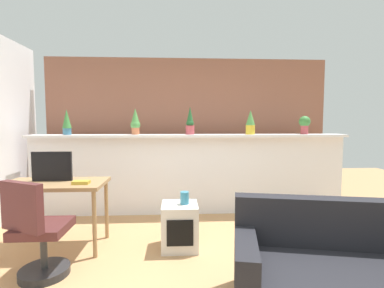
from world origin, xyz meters
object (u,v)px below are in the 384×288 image
(potted_plant_0, at_px, (67,122))
(tv_monitor, at_px, (52,166))
(potted_plant_1, at_px, (135,122))
(desk, at_px, (54,190))
(office_chair, at_px, (38,237))
(potted_plant_3, at_px, (250,122))
(vase_on_shelf, at_px, (185,198))
(book_on_desk, at_px, (81,182))
(potted_plant_2, at_px, (190,123))
(potted_plant_4, at_px, (305,124))
(side_cube_shelf, at_px, (180,226))
(couch, at_px, (342,277))

(potted_plant_0, bearing_deg, tv_monitor, -78.43)
(potted_plant_1, relative_size, desk, 0.36)
(potted_plant_1, xyz_separation_m, office_chair, (-0.63, -1.76, -1.03))
(office_chair, bearing_deg, potted_plant_3, 35.77)
(vase_on_shelf, distance_m, book_on_desk, 1.13)
(book_on_desk, bearing_deg, vase_on_shelf, 2.22)
(potted_plant_2, bearing_deg, office_chair, -129.93)
(potted_plant_0, xyz_separation_m, potted_plant_3, (2.74, -0.01, -0.01))
(potted_plant_2, height_order, potted_plant_4, potted_plant_2)
(side_cube_shelf, bearing_deg, potted_plant_0, 144.55)
(tv_monitor, height_order, side_cube_shelf, tv_monitor)
(potted_plant_0, distance_m, vase_on_shelf, 2.23)
(potted_plant_0, distance_m, potted_plant_1, 1.00)
(potted_plant_2, relative_size, desk, 0.38)
(potted_plant_2, distance_m, office_chair, 2.49)
(potted_plant_4, bearing_deg, desk, -161.19)
(potted_plant_1, bearing_deg, potted_plant_3, -1.69)
(potted_plant_0, relative_size, couch, 0.22)
(office_chair, distance_m, couch, 2.53)
(potted_plant_3, height_order, vase_on_shelf, potted_plant_3)
(potted_plant_3, distance_m, potted_plant_4, 0.88)
(tv_monitor, bearing_deg, potted_plant_4, 17.33)
(potted_plant_3, bearing_deg, couch, -88.02)
(desk, distance_m, book_on_desk, 0.36)
(potted_plant_2, xyz_separation_m, desk, (-1.57, -1.12, -0.74))
(office_chair, bearing_deg, potted_plant_1, 70.35)
(potted_plant_4, bearing_deg, potted_plant_3, -176.11)
(couch, bearing_deg, vase_on_shelf, 133.73)
(potted_plant_1, relative_size, potted_plant_2, 0.94)
(potted_plant_3, height_order, tv_monitor, potted_plant_3)
(office_chair, bearing_deg, potted_plant_0, 102.03)
(potted_plant_1, relative_size, office_chair, 0.43)
(vase_on_shelf, bearing_deg, office_chair, -157.21)
(potted_plant_2, height_order, side_cube_shelf, potted_plant_2)
(potted_plant_2, relative_size, office_chair, 0.46)
(potted_plant_1, height_order, couch, potted_plant_1)
(desk, bearing_deg, potted_plant_1, 57.02)
(potted_plant_1, bearing_deg, tv_monitor, -126.76)
(potted_plant_3, height_order, side_cube_shelf, potted_plant_3)
(potted_plant_0, bearing_deg, office_chair, -77.97)
(vase_on_shelf, bearing_deg, book_on_desk, -177.78)
(potted_plant_2, distance_m, tv_monitor, 1.98)
(book_on_desk, bearing_deg, couch, -26.78)
(potted_plant_4, relative_size, desk, 0.26)
(potted_plant_4, distance_m, tv_monitor, 3.60)
(potted_plant_3, bearing_deg, office_chair, -144.23)
(potted_plant_1, xyz_separation_m, side_cube_shelf, (0.65, -1.21, -1.17))
(potted_plant_2, relative_size, tv_monitor, 0.96)
(potted_plant_2, bearing_deg, desk, -144.53)
(potted_plant_4, bearing_deg, couch, -108.48)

